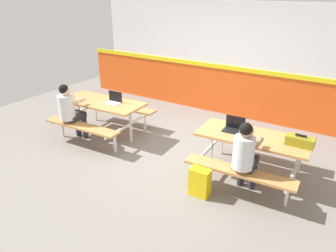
# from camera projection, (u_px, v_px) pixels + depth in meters

# --- Properties ---
(ground_plane) EXTENTS (10.00, 10.00, 0.02)m
(ground_plane) POSITION_uv_depth(u_px,v_px,m) (167.00, 154.00, 6.09)
(ground_plane) COLOR gray
(accent_backdrop) EXTENTS (8.00, 0.14, 2.60)m
(accent_backdrop) POSITION_uv_depth(u_px,v_px,m) (225.00, 62.00, 7.54)
(accent_backdrop) COLOR #E55119
(accent_backdrop) RESTS_ON ground
(picnic_table_left) EXTENTS (1.77, 1.63, 0.74)m
(picnic_table_left) POSITION_uv_depth(u_px,v_px,m) (103.00, 109.00, 6.63)
(picnic_table_left) COLOR tan
(picnic_table_left) RESTS_ON ground
(picnic_table_right) EXTENTS (1.77, 1.63, 0.74)m
(picnic_table_right) POSITION_uv_depth(u_px,v_px,m) (252.00, 145.00, 5.13)
(picnic_table_right) COLOR tan
(picnic_table_right) RESTS_ON ground
(student_nearer) EXTENTS (0.37, 0.53, 1.21)m
(student_nearer) POSITION_uv_depth(u_px,v_px,m) (70.00, 108.00, 6.28)
(student_nearer) COLOR #2D2D38
(student_nearer) RESTS_ON ground
(student_further) EXTENTS (0.37, 0.53, 1.21)m
(student_further) POSITION_uv_depth(u_px,v_px,m) (245.00, 153.00, 4.62)
(student_further) COLOR #2D2D38
(student_further) RESTS_ON ground
(laptop_silver) EXTENTS (0.33, 0.24, 0.22)m
(laptop_silver) POSITION_uv_depth(u_px,v_px,m) (113.00, 101.00, 6.45)
(laptop_silver) COLOR silver
(laptop_silver) RESTS_ON picnic_table_left
(laptop_dark) EXTENTS (0.33, 0.24, 0.22)m
(laptop_dark) POSITION_uv_depth(u_px,v_px,m) (234.00, 128.00, 5.23)
(laptop_dark) COLOR black
(laptop_dark) RESTS_ON picnic_table_right
(toolbox_grey) EXTENTS (0.40, 0.18, 0.18)m
(toolbox_grey) POSITION_uv_depth(u_px,v_px,m) (300.00, 141.00, 4.73)
(toolbox_grey) COLOR olive
(toolbox_grey) RESTS_ON picnic_table_right
(backpack_dark) EXTENTS (0.30, 0.22, 0.44)m
(backpack_dark) POSITION_uv_depth(u_px,v_px,m) (200.00, 182.00, 4.81)
(backpack_dark) COLOR yellow
(backpack_dark) RESTS_ON ground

